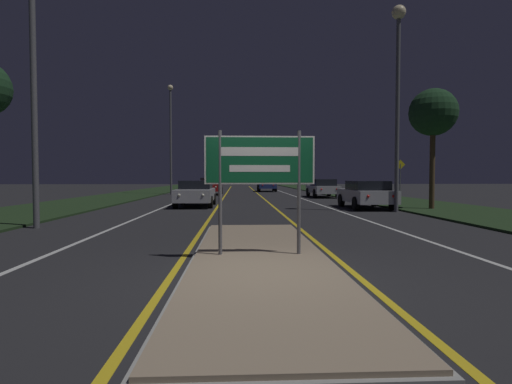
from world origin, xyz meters
The scene contains 21 objects.
ground_plane centered at (0.00, 0.00, 0.00)m, with size 160.00×160.00×0.00m, color #232326.
median_island centered at (0.00, 1.35, 0.04)m, with size 2.54×9.29×0.10m.
verge_left centered at (-9.50, 20.00, 0.04)m, with size 5.00×100.00×0.08m.
verge_right centered at (9.50, 20.00, 0.04)m, with size 5.00×100.00×0.08m.
centre_line_yellow_left centered at (-1.46, 25.00, 0.00)m, with size 0.12×70.00×0.01m.
centre_line_yellow_right centered at (1.46, 25.00, 0.00)m, with size 0.12×70.00×0.01m.
lane_line_white_left centered at (-4.20, 25.00, 0.00)m, with size 0.12×70.00×0.01m.
lane_line_white_right centered at (4.20, 25.00, 0.00)m, with size 0.12×70.00×0.01m.
edge_line_white_left centered at (-7.20, 25.00, 0.00)m, with size 0.10×70.00×0.01m.
edge_line_white_right centered at (7.20, 25.00, 0.00)m, with size 0.10×70.00×0.01m.
highway_sign centered at (0.00, 1.34, 1.76)m, with size 2.06×0.07×2.32m.
streetlight_left_near centered at (-6.52, 6.24, 6.42)m, with size 0.49×0.49×10.49m.
streetlight_left_far centered at (-6.25, 29.18, 5.88)m, with size 0.48×0.48×9.57m.
streetlight_right_near centered at (6.61, 11.19, 6.26)m, with size 0.61×0.61×9.02m.
car_receding_0 centered at (5.94, 13.28, 0.73)m, with size 1.98×4.25×1.36m.
car_receding_1 centered at (6.07, 24.03, 0.74)m, with size 1.90×4.62×1.39m.
car_receding_2 centered at (2.68, 36.20, 0.74)m, with size 1.91×4.33×1.36m.
car_approaching_0 centered at (-2.62, 15.09, 0.72)m, with size 1.95×4.39×1.36m.
car_approaching_1 centered at (-2.78, 29.13, 0.79)m, with size 1.99×4.65×1.48m.
warning_sign centered at (9.62, 18.05, 1.60)m, with size 0.60×0.06×2.54m.
roadside_palm_right centered at (8.65, 12.07, 4.50)m, with size 2.18×2.18×5.56m.
Camera 1 is at (-0.42, -6.13, 1.56)m, focal length 28.00 mm.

